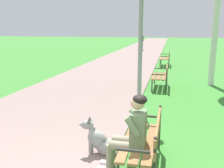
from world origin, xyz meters
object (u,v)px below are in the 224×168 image
object	(u,v)px
park_bench_mid	(162,75)
park_bench_far	(166,57)
person_seated_on_near_bench	(131,131)
pedestrian_further_distant	(142,39)
lamp_post_near	(141,28)
pedestrian_distant	(142,42)
park_bench_near	(146,138)
dog_grey	(101,142)

from	to	relation	value
park_bench_mid	park_bench_far	distance (m)	5.87
park_bench_mid	person_seated_on_near_bench	size ratio (longest dim) A/B	1.20
pedestrian_further_distant	lamp_post_near	bearing A→B (deg)	-83.51
park_bench_mid	pedestrian_distant	xyz separation A→B (m)	(-2.61, 16.18, 0.33)
park_bench_far	pedestrian_further_distant	xyz separation A→B (m)	(-3.44, 17.17, 0.33)
park_bench_near	pedestrian_further_distant	world-z (taller)	pedestrian_further_distant
pedestrian_distant	pedestrian_further_distant	size ratio (longest dim) A/B	1.00
pedestrian_further_distant	park_bench_far	bearing A→B (deg)	-78.67
park_bench_far	lamp_post_near	size ratio (longest dim) A/B	0.35
person_seated_on_near_bench	pedestrian_distant	bearing A→B (deg)	96.15
park_bench_near	person_seated_on_near_bench	bearing A→B (deg)	-140.88
dog_grey	pedestrian_distant	distance (m)	21.74
park_bench_mid	pedestrian_distant	size ratio (longest dim) A/B	0.91
park_bench_mid	park_bench_far	xyz separation A→B (m)	(0.01, 5.87, 0.00)
park_bench_near	park_bench_mid	size ratio (longest dim) A/B	1.00
park_bench_far	pedestrian_distant	size ratio (longest dim) A/B	0.91
lamp_post_near	park_bench_mid	bearing A→B (deg)	80.19
park_bench_near	park_bench_mid	xyz separation A→B (m)	(0.02, 5.71, 0.00)
park_bench_near	person_seated_on_near_bench	distance (m)	0.32
lamp_post_near	pedestrian_further_distant	world-z (taller)	lamp_post_near
lamp_post_near	park_bench_far	bearing A→B (deg)	86.70
park_bench_mid	dog_grey	xyz separation A→B (m)	(-0.82, -5.47, -0.25)
park_bench_mid	person_seated_on_near_bench	bearing A→B (deg)	-92.24
park_bench_near	pedestrian_distant	world-z (taller)	pedestrian_distant
park_bench_near	park_bench_mid	bearing A→B (deg)	89.78
park_bench_mid	pedestrian_distant	bearing A→B (deg)	99.15
dog_grey	pedestrian_distant	bearing A→B (deg)	94.72
park_bench_mid	park_bench_near	bearing A→B (deg)	-90.22
park_bench_mid	lamp_post_near	bearing A→B (deg)	-99.81
lamp_post_near	pedestrian_further_distant	xyz separation A→B (m)	(-2.94, 25.85, -1.35)
person_seated_on_near_bench	lamp_post_near	bearing A→B (deg)	94.77
park_bench_far	park_bench_near	bearing A→B (deg)	-90.18
park_bench_near	dog_grey	xyz separation A→B (m)	(-0.80, 0.24, -0.25)
person_seated_on_near_bench	park_bench_near	bearing A→B (deg)	39.12
park_bench_near	park_bench_far	size ratio (longest dim) A/B	1.00
pedestrian_further_distant	dog_grey	bearing A→B (deg)	-84.78
dog_grey	pedestrian_distant	world-z (taller)	pedestrian_distant
park_bench_far	person_seated_on_near_bench	xyz separation A→B (m)	(-0.24, -11.76, 0.17)
pedestrian_distant	park_bench_mid	bearing A→B (deg)	-80.85
park_bench_near	park_bench_far	bearing A→B (deg)	89.82
park_bench_far	pedestrian_further_distant	distance (m)	17.51
person_seated_on_near_bench	lamp_post_near	distance (m)	3.44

